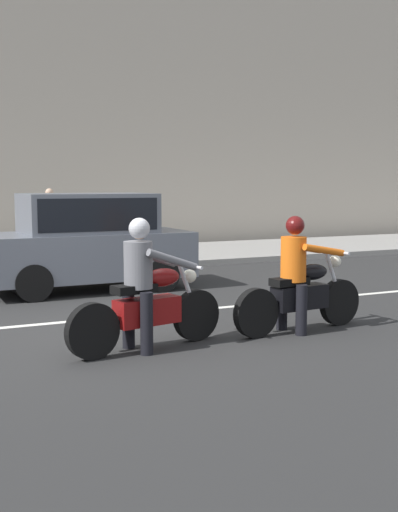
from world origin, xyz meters
TOP-DOWN VIEW (x-y plane):
  - ground_plane at (0.00, 0.00)m, footprint 80.00×80.00m
  - sidewalk_slab at (0.00, 8.00)m, footprint 40.00×4.40m
  - lane_marking_stripe at (-0.93, 0.90)m, footprint 18.00×0.14m
  - motorcycle_with_rider_orange_stripe at (2.43, -1.02)m, footprint 2.10×0.71m
  - motorcycle_with_rider_gray at (0.22, -1.05)m, footprint 2.10×0.78m
  - parked_hatchback_slate_gray at (0.83, 3.52)m, footprint 3.76×1.76m
  - pedestrian_bystander at (1.35, 8.83)m, footprint 0.34×0.34m

SIDE VIEW (x-z plane):
  - ground_plane at x=0.00m, z-range 0.00..0.00m
  - lane_marking_stripe at x=-0.93m, z-range 0.00..0.01m
  - sidewalk_slab at x=0.00m, z-range 0.00..0.14m
  - motorcycle_with_rider_orange_stripe at x=2.43m, z-range -0.14..1.42m
  - motorcycle_with_rider_gray at x=0.22m, z-range -0.14..1.44m
  - parked_hatchback_slate_gray at x=0.83m, z-range 0.03..1.83m
  - pedestrian_bystander at x=1.35m, z-range 0.28..2.00m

